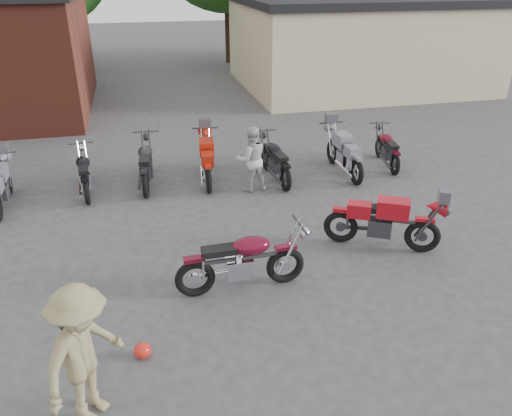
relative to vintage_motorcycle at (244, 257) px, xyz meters
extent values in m
plane|color=#39393C|center=(-0.18, -0.53, -0.62)|extent=(90.00, 90.00, 0.00)
cube|color=#BEB488|center=(8.32, 14.47, 1.13)|extent=(10.00, 8.00, 3.50)
ellipsoid|color=red|center=(-1.74, -1.28, -0.51)|extent=(0.30, 0.30, 0.23)
imported|color=#B8B9B4|center=(1.06, 4.01, 0.17)|extent=(0.81, 0.66, 1.59)
imported|color=#8A8055|center=(-2.35, -2.15, 0.31)|extent=(1.28, 1.38, 1.87)
camera|label=1|loc=(-1.45, -6.90, 4.37)|focal=35.00mm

